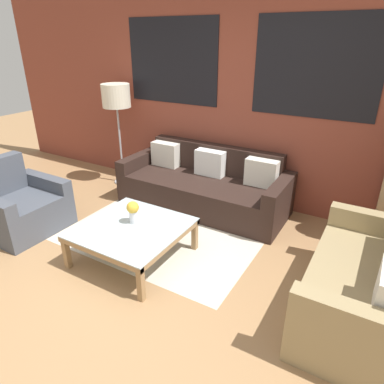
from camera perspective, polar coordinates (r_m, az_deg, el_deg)
ground_plane at (r=3.28m, az=-12.28°, el=-16.27°), size 16.00×16.00×0.00m
wall_back_brick at (r=4.61m, az=7.33°, el=15.54°), size 8.40×0.09×2.80m
rug at (r=4.13m, az=-3.91°, el=-6.32°), size 2.18×1.77×0.00m
couch_dark at (r=4.58m, az=2.09°, el=0.95°), size 2.22×0.88×0.78m
settee_vintage at (r=3.14m, az=27.32°, el=-13.78°), size 0.80×1.54×0.92m
armchair_corner at (r=4.51m, az=-26.67°, el=-2.29°), size 0.80×0.86×0.84m
coffee_table at (r=3.53m, az=-9.93°, el=-6.38°), size 1.00×1.00×0.37m
floor_lamp at (r=5.20m, az=-12.51°, el=14.88°), size 0.41×0.41×1.50m
flower_vase at (r=3.51m, az=-9.81°, el=-3.05°), size 0.13×0.13×0.24m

